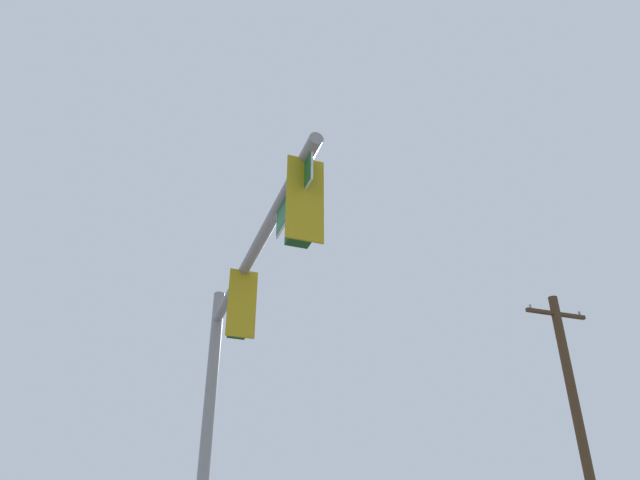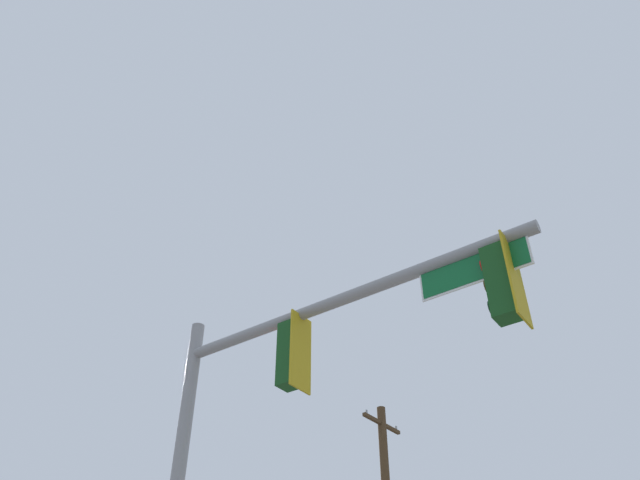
# 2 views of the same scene
# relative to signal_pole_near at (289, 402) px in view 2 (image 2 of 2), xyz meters

# --- Properties ---
(signal_pole_near) EXTENTS (6.48, 1.55, 7.33)m
(signal_pole_near) POSITION_rel_signal_pole_near_xyz_m (0.00, 0.00, 0.00)
(signal_pole_near) COLOR gray
(signal_pole_near) RESTS_ON ground_plane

